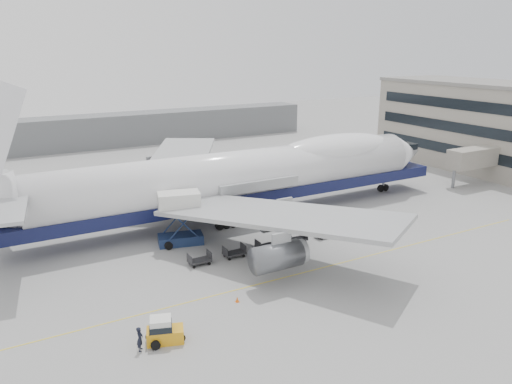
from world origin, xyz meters
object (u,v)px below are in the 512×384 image
catering_truck (180,215)px  baggage_tug (163,331)px  airliner (244,175)px  ground_worker (140,339)px

catering_truck → baggage_tug: size_ratio=1.97×
airliner → ground_worker: size_ratio=34.90×
airliner → baggage_tug: (-18.99, -22.80, -4.73)m
baggage_tug → ground_worker: 1.90m
catering_truck → baggage_tug: (-8.21, -17.93, -2.54)m
ground_worker → baggage_tug: bearing=-54.1°
airliner → baggage_tug: airliner is taller
airliner → ground_worker: airliner is taller
airliner → ground_worker: bearing=-132.2°
airliner → catering_truck: 12.03m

